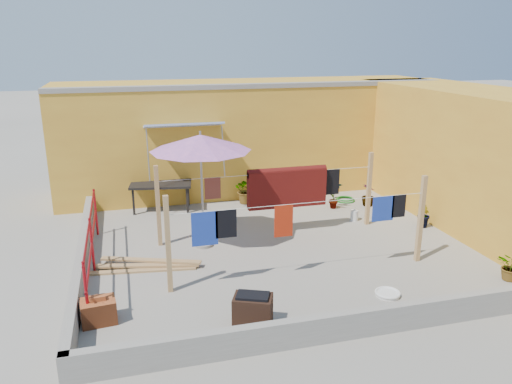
# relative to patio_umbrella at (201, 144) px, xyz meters

# --- Properties ---
(ground) EXTENTS (80.00, 80.00, 0.00)m
(ground) POSITION_rel_patio_umbrella_xyz_m (1.58, -0.49, -2.28)
(ground) COLOR #9E998E
(ground) RESTS_ON ground
(wall_back) EXTENTS (11.00, 3.27, 3.21)m
(wall_back) POSITION_rel_patio_umbrella_xyz_m (2.08, 4.20, -0.67)
(wall_back) COLOR gold
(wall_back) RESTS_ON ground
(wall_right) EXTENTS (2.40, 9.00, 3.20)m
(wall_right) POSITION_rel_patio_umbrella_xyz_m (6.78, -0.49, -0.68)
(wall_right) COLOR gold
(wall_right) RESTS_ON ground
(parapet_front) EXTENTS (8.30, 0.16, 0.44)m
(parapet_front) POSITION_rel_patio_umbrella_xyz_m (1.58, -4.07, -2.06)
(parapet_front) COLOR gray
(parapet_front) RESTS_ON ground
(parapet_left) EXTENTS (0.16, 7.30, 0.44)m
(parapet_left) POSITION_rel_patio_umbrella_xyz_m (-2.50, -0.49, -2.06)
(parapet_left) COLOR gray
(parapet_left) RESTS_ON ground
(red_railing) EXTENTS (0.05, 4.20, 1.10)m
(red_railing) POSITION_rel_patio_umbrella_xyz_m (-2.27, -0.69, -1.56)
(red_railing) COLOR #A01018
(red_railing) RESTS_ON ground
(clothesline_rig) EXTENTS (5.09, 2.35, 1.80)m
(clothesline_rig) POSITION_rel_patio_umbrella_xyz_m (1.91, 0.05, -1.23)
(clothesline_rig) COLOR tan
(clothesline_rig) RESTS_ON ground
(patio_umbrella) EXTENTS (2.43, 2.43, 2.54)m
(patio_umbrella) POSITION_rel_patio_umbrella_xyz_m (0.00, 0.00, 0.00)
(patio_umbrella) COLOR gray
(patio_umbrella) RESTS_ON ground
(outdoor_table) EXTENTS (1.68, 1.03, 0.74)m
(outdoor_table) POSITION_rel_patio_umbrella_xyz_m (-0.67, 2.71, -1.62)
(outdoor_table) COLOR black
(outdoor_table) RESTS_ON ground
(brick_stack) EXTENTS (0.57, 0.44, 0.47)m
(brick_stack) POSITION_rel_patio_umbrella_xyz_m (-2.12, -2.64, -2.08)
(brick_stack) COLOR #A04A25
(brick_stack) RESTS_ON ground
(lumber_pile) EXTENTS (2.15, 0.87, 0.13)m
(lumber_pile) POSITION_rel_patio_umbrella_xyz_m (-1.26, -0.83, -2.22)
(lumber_pile) COLOR tan
(lumber_pile) RESTS_ON ground
(brazier) EXTENTS (0.71, 0.61, 0.54)m
(brazier) POSITION_rel_patio_umbrella_xyz_m (0.23, -3.36, -2.02)
(brazier) COLOR black
(brazier) RESTS_ON ground
(white_basin) EXTENTS (0.45, 0.45, 0.08)m
(white_basin) POSITION_rel_patio_umbrella_xyz_m (2.77, -3.05, -2.24)
(white_basin) COLOR silver
(white_basin) RESTS_ON ground
(water_jug_a) EXTENTS (0.19, 0.19, 0.31)m
(water_jug_a) POSITION_rel_patio_umbrella_xyz_m (3.91, 0.64, -2.15)
(water_jug_a) COLOR silver
(water_jug_a) RESTS_ON ground
(water_jug_b) EXTENTS (0.23, 0.23, 0.37)m
(water_jug_b) POSITION_rel_patio_umbrella_xyz_m (5.28, 0.97, -2.12)
(water_jug_b) COLOR silver
(water_jug_b) RESTS_ON ground
(green_hose) EXTENTS (0.55, 0.55, 0.08)m
(green_hose) POSITION_rel_patio_umbrella_xyz_m (4.37, 2.17, -2.25)
(green_hose) COLOR #176819
(green_hose) RESTS_ON ground
(plant_back_a) EXTENTS (0.68, 0.59, 0.75)m
(plant_back_a) POSITION_rel_patio_umbrella_xyz_m (1.64, 2.71, -1.91)
(plant_back_a) COLOR #255A19
(plant_back_a) RESTS_ON ground
(plant_back_b) EXTENTS (0.45, 0.45, 0.61)m
(plant_back_b) POSITION_rel_patio_umbrella_xyz_m (4.78, 1.61, -1.98)
(plant_back_b) COLOR #255A19
(plant_back_b) RESTS_ON ground
(plant_right_a) EXTENTS (0.48, 0.39, 0.78)m
(plant_right_a) POSITION_rel_patio_umbrella_xyz_m (3.79, 1.65, -1.89)
(plant_right_a) COLOR #255A19
(plant_right_a) RESTS_ON ground
(plant_right_b) EXTENTS (0.40, 0.44, 0.66)m
(plant_right_b) POSITION_rel_patio_umbrella_xyz_m (5.28, -0.25, -1.96)
(plant_right_b) COLOR #255A19
(plant_right_b) RESTS_ON ground
(plant_right_c) EXTENTS (0.48, 0.54, 0.54)m
(plant_right_c) POSITION_rel_patio_umbrella_xyz_m (5.28, -3.13, -2.01)
(plant_right_c) COLOR #255A19
(plant_right_c) RESTS_ON ground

